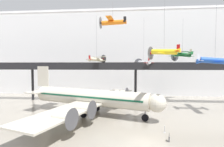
% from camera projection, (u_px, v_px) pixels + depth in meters
% --- Properties ---
extents(ground_plane, '(260.00, 260.00, 0.00)m').
position_uv_depth(ground_plane, '(144.00, 142.00, 23.40)').
color(ground_plane, gray).
extents(hangar_back_wall, '(140.00, 3.00, 29.47)m').
position_uv_depth(hangar_back_wall, '(134.00, 52.00, 60.11)').
color(hangar_back_wall, white).
rests_on(hangar_back_wall, ground).
extents(mezzanine_walkway, '(110.00, 3.20, 11.04)m').
position_uv_depth(mezzanine_walkway, '(136.00, 69.00, 47.73)').
color(mezzanine_walkway, black).
rests_on(mezzanine_walkway, ground).
extents(ceiling_truss_beam, '(120.00, 0.60, 0.60)m').
position_uv_depth(ceiling_truss_beam, '(137.00, 10.00, 42.33)').
color(ceiling_truss_beam, silver).
extents(airliner_silver_main, '(30.89, 35.98, 10.04)m').
position_uv_depth(airliner_silver_main, '(89.00, 98.00, 36.69)').
color(airliner_silver_main, beige).
rests_on(airliner_silver_main, ground).
extents(suspended_plane_green_biplane, '(7.73, 6.88, 11.77)m').
position_uv_depth(suspended_plane_green_biplane, '(182.00, 54.00, 49.09)').
color(suspended_plane_green_biplane, '#1E6B33').
extents(suspended_plane_silver_racer, '(7.87, 6.83, 13.78)m').
position_uv_depth(suspended_plane_silver_racer, '(144.00, 63.00, 48.29)').
color(suspended_plane_silver_racer, silver).
extents(suspended_plane_yellow_lowwing, '(5.57, 6.10, 11.93)m').
position_uv_depth(suspended_plane_yellow_lowwing, '(164.00, 52.00, 29.76)').
color(suspended_plane_yellow_lowwing, yellow).
extents(suspended_plane_cream_biplane, '(5.42, 5.35, 12.32)m').
position_uv_depth(suspended_plane_cream_biplane, '(97.00, 59.00, 46.35)').
color(suspended_plane_cream_biplane, beige).
extents(suspended_plane_orange_highwing, '(5.77, 7.09, 5.42)m').
position_uv_depth(suspended_plane_orange_highwing, '(113.00, 22.00, 36.61)').
color(suspended_plane_orange_highwing, orange).
extents(suspended_plane_blue_trainer, '(7.45, 9.12, 13.27)m').
position_uv_depth(suspended_plane_blue_trainer, '(215.00, 61.00, 37.32)').
color(suspended_plane_blue_trainer, '#1E4CAD').
extents(stanchion_barrier, '(0.36, 0.36, 1.08)m').
position_uv_depth(stanchion_barrier, '(164.00, 130.00, 26.74)').
color(stanchion_barrier, '#B2B5BA').
rests_on(stanchion_barrier, ground).
extents(info_sign_pedestal, '(0.25, 0.76, 1.24)m').
position_uv_depth(info_sign_pedestal, '(169.00, 138.00, 23.56)').
color(info_sign_pedestal, '#4C4C51').
rests_on(info_sign_pedestal, ground).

